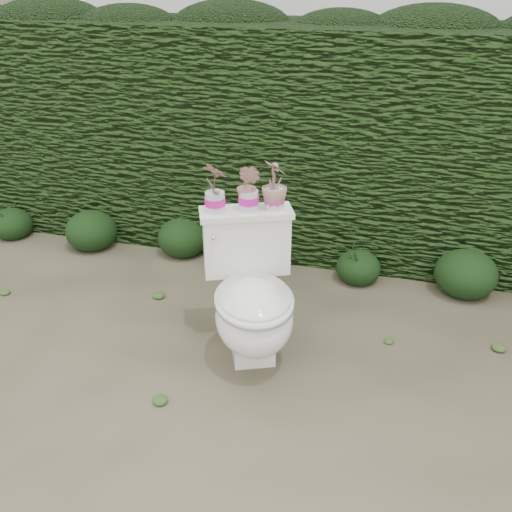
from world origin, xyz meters
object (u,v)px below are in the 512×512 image
(toilet, at_px, (252,300))
(potted_plant_right, at_px, (275,186))
(potted_plant_center, at_px, (249,189))
(potted_plant_left, at_px, (215,188))

(toilet, height_order, potted_plant_right, potted_plant_right)
(potted_plant_right, bearing_deg, potted_plant_center, 71.22)
(potted_plant_left, xyz_separation_m, potted_plant_right, (0.29, 0.12, -0.00))
(potted_plant_left, xyz_separation_m, potted_plant_center, (0.16, 0.07, -0.01))
(toilet, height_order, potted_plant_left, potted_plant_left)
(toilet, bearing_deg, potted_plant_left, 124.44)
(potted_plant_right, bearing_deg, toilet, 128.64)
(potted_plant_center, distance_m, potted_plant_right, 0.14)
(potted_plant_left, distance_m, potted_plant_right, 0.32)
(toilet, xyz_separation_m, potted_plant_right, (0.05, 0.28, 0.55))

